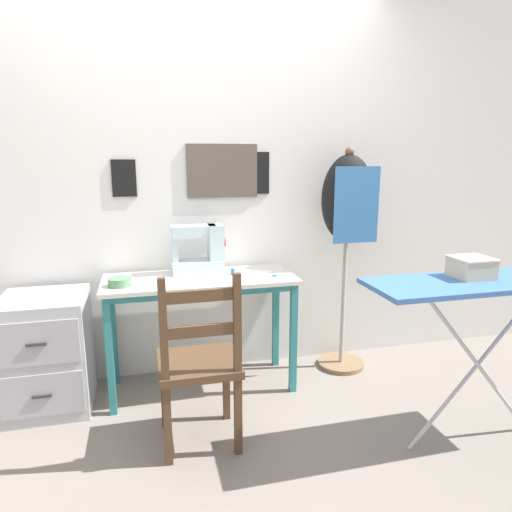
# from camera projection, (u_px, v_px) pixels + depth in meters

# --- Properties ---
(ground_plane) EXTENTS (14.00, 14.00, 0.00)m
(ground_plane) POSITION_uv_depth(u_px,v_px,m) (208.00, 405.00, 2.72)
(ground_plane) COLOR gray
(wall_back) EXTENTS (10.00, 0.07, 2.55)m
(wall_back) POSITION_uv_depth(u_px,v_px,m) (192.00, 184.00, 2.94)
(wall_back) COLOR silver
(wall_back) RESTS_ON ground_plane
(sewing_table) EXTENTS (1.16, 0.46, 0.73)m
(sewing_table) POSITION_uv_depth(u_px,v_px,m) (201.00, 294.00, 2.79)
(sewing_table) COLOR silver
(sewing_table) RESTS_ON ground_plane
(sewing_machine) EXTENTS (0.34, 0.16, 0.33)m
(sewing_machine) POSITION_uv_depth(u_px,v_px,m) (201.00, 250.00, 2.87)
(sewing_machine) COLOR silver
(sewing_machine) RESTS_ON sewing_table
(fabric_bowl) EXTENTS (0.13, 0.13, 0.05)m
(fabric_bowl) POSITION_uv_depth(u_px,v_px,m) (120.00, 282.00, 2.59)
(fabric_bowl) COLOR #56895B
(fabric_bowl) RESTS_ON sewing_table
(scissors) EXTENTS (0.13, 0.04, 0.01)m
(scissors) POSITION_uv_depth(u_px,v_px,m) (279.00, 275.00, 2.82)
(scissors) COLOR silver
(scissors) RESTS_ON sewing_table
(thread_spool_near_machine) EXTENTS (0.03, 0.03, 0.04)m
(thread_spool_near_machine) POSITION_uv_depth(u_px,v_px,m) (233.00, 271.00, 2.84)
(thread_spool_near_machine) COLOR #2875C1
(thread_spool_near_machine) RESTS_ON sewing_table
(wooden_chair) EXTENTS (0.40, 0.38, 0.93)m
(wooden_chair) POSITION_uv_depth(u_px,v_px,m) (199.00, 364.00, 2.27)
(wooden_chair) COLOR #513823
(wooden_chair) RESTS_ON ground_plane
(filing_cabinet) EXTENTS (0.46, 0.48, 0.68)m
(filing_cabinet) POSITION_uv_depth(u_px,v_px,m) (48.00, 352.00, 2.64)
(filing_cabinet) COLOR #B7B7BC
(filing_cabinet) RESTS_ON ground_plane
(dress_form) EXTENTS (0.35, 0.32, 1.51)m
(dress_form) POSITION_uv_depth(u_px,v_px,m) (347.00, 210.00, 2.99)
(dress_form) COLOR #846647
(dress_form) RESTS_ON ground_plane
(ironing_board) EXTENTS (1.19, 0.37, 0.87)m
(ironing_board) POSITION_uv_depth(u_px,v_px,m) (486.00, 288.00, 2.21)
(ironing_board) COLOR #3D6BAD
(ironing_board) RESTS_ON ground_plane
(storage_box) EXTENTS (0.18, 0.18, 0.10)m
(storage_box) POSITION_uv_depth(u_px,v_px,m) (471.00, 267.00, 2.23)
(storage_box) COLOR beige
(storage_box) RESTS_ON ironing_board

